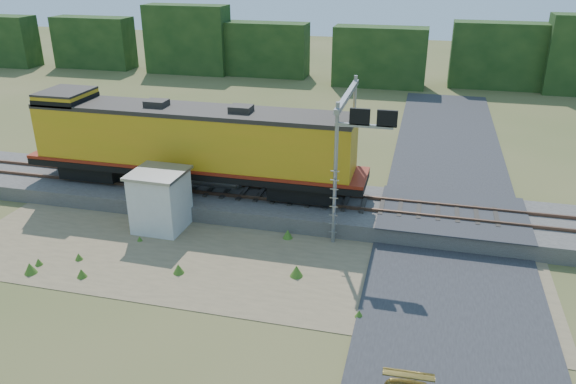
# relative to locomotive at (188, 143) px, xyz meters

# --- Properties ---
(ground) EXTENTS (140.00, 140.00, 0.00)m
(ground) POSITION_rel_locomotive_xyz_m (6.61, -6.00, -3.28)
(ground) COLOR #475123
(ground) RESTS_ON ground
(ballast) EXTENTS (70.00, 5.00, 0.80)m
(ballast) POSITION_rel_locomotive_xyz_m (6.61, 0.00, -2.88)
(ballast) COLOR slate
(ballast) RESTS_ON ground
(rails) EXTENTS (70.00, 1.54, 0.16)m
(rails) POSITION_rel_locomotive_xyz_m (6.61, 0.00, -2.40)
(rails) COLOR brown
(rails) RESTS_ON ballast
(dirt_shoulder) EXTENTS (26.00, 8.00, 0.03)m
(dirt_shoulder) POSITION_rel_locomotive_xyz_m (4.61, -5.50, -3.27)
(dirt_shoulder) COLOR #8C7754
(dirt_shoulder) RESTS_ON ground
(road) EXTENTS (7.00, 66.00, 0.86)m
(road) POSITION_rel_locomotive_xyz_m (13.61, -5.26, -3.19)
(road) COLOR #38383A
(road) RESTS_ON ground
(tree_line_north) EXTENTS (130.00, 3.00, 6.50)m
(tree_line_north) POSITION_rel_locomotive_xyz_m (6.61, 32.00, -0.21)
(tree_line_north) COLOR #173413
(tree_line_north) RESTS_ON ground
(weed_clumps) EXTENTS (15.00, 6.20, 0.56)m
(weed_clumps) POSITION_rel_locomotive_xyz_m (3.11, -5.90, -3.28)
(weed_clumps) COLOR #426E1F
(weed_clumps) RESTS_ON ground
(locomotive) EXTENTS (18.23, 2.78, 4.70)m
(locomotive) POSITION_rel_locomotive_xyz_m (0.00, 0.00, 0.00)
(locomotive) COLOR black
(locomotive) RESTS_ON rails
(shed) EXTENTS (2.56, 2.56, 2.95)m
(shed) POSITION_rel_locomotive_xyz_m (-0.07, -3.38, -1.78)
(shed) COLOR silver
(shed) RESTS_ON ground
(signal_gantry) EXTENTS (2.64, 6.20, 6.65)m
(signal_gantry) POSITION_rel_locomotive_xyz_m (8.58, -0.65, 1.73)
(signal_gantry) COLOR gray
(signal_gantry) RESTS_ON ground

